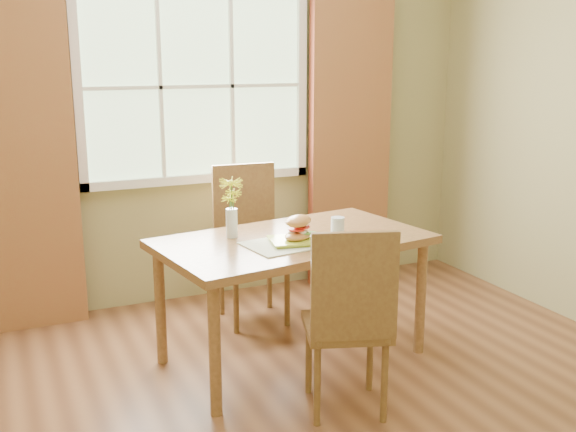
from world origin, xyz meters
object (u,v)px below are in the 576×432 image
(flower_vase, at_px, (231,202))
(dining_table, at_px, (293,250))
(croissant_sandwich, at_px, (298,228))
(chair_near, at_px, (349,315))
(chair_far, at_px, (249,235))
(water_glass, at_px, (338,228))

(flower_vase, bearing_deg, dining_table, -25.19)
(dining_table, xyz_separation_m, croissant_sandwich, (-0.02, -0.12, 0.16))
(chair_near, distance_m, chair_far, 1.41)
(dining_table, height_order, croissant_sandwich, croissant_sandwich)
(water_glass, height_order, flower_vase, flower_vase)
(dining_table, bearing_deg, croissant_sandwich, -108.51)
(croissant_sandwich, xyz_separation_m, water_glass, (0.25, 0.02, -0.03))
(chair_far, xyz_separation_m, croissant_sandwich, (-0.03, -0.82, 0.25))
(croissant_sandwich, bearing_deg, dining_table, 46.35)
(chair_far, bearing_deg, flower_vase, -115.78)
(water_glass, bearing_deg, dining_table, 157.63)
(chair_near, height_order, chair_far, chair_far)
(chair_far, distance_m, croissant_sandwich, 0.86)
(dining_table, xyz_separation_m, flower_vase, (-0.31, 0.14, 0.27))
(flower_vase, bearing_deg, chair_far, 60.97)
(chair_far, distance_m, flower_vase, 0.74)
(water_glass, distance_m, flower_vase, 0.61)
(chair_far, xyz_separation_m, water_glass, (0.23, -0.80, 0.22))
(water_glass, bearing_deg, chair_far, 105.67)
(chair_far, bearing_deg, chair_near, -88.03)
(flower_vase, bearing_deg, croissant_sandwich, -42.14)
(chair_far, height_order, water_glass, chair_far)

